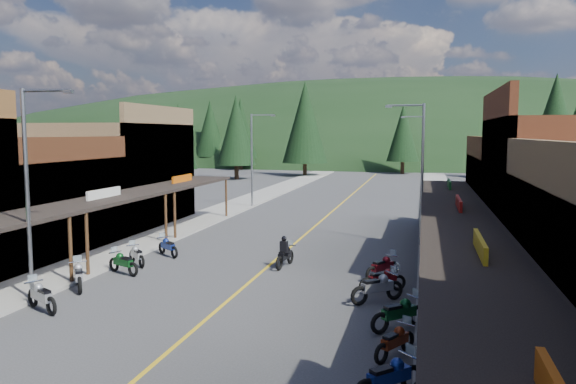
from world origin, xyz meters
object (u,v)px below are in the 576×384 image
Objects in this scene: pine_1 at (241,128)px; pine_3 at (403,132)px; bike_east_3 at (389,375)px; bike_east_6 at (377,286)px; bike_west_5 at (41,295)px; pedestrian_east_b at (429,219)px; rider_on_bike at (285,254)px; pine_11 at (555,125)px; shop_west_2 at (20,206)px; shop_east_3 at (539,199)px; bike_west_7 at (123,262)px; shop_west_3 at (115,174)px; pine_4 at (504,127)px; bike_east_4 at (395,340)px; streetlight_2 at (420,168)px; bike_west_8 at (137,254)px; bike_west_9 at (168,246)px; bike_east_8 at (383,266)px; pine_8 at (179,136)px; pine_10 at (236,130)px; bike_east_5 at (399,312)px; bike_east_7 at (383,278)px; pine_2 at (305,122)px; pine_0 at (135,133)px; pedestrian_east_a at (440,310)px; streetlight_1 at (253,156)px; pine_7 at (210,129)px; streetlight_3 at (421,154)px; bike_west_6 at (79,275)px.

pine_3 is at bearing -8.13° from pine_1.
bike_east_3 is 0.92× the size of bike_east_6.
pedestrian_east_b reaches higher than bike_west_5.
pine_11 is at bearing 69.68° from rider_on_bike.
shop_east_3 is (27.51, 9.60, -0.00)m from shop_west_2.
shop_west_3 is at bearing 56.86° from bike_west_7.
pine_4 is (42.00, -10.00, 0.00)m from pine_1.
pine_1 is 84.11m from bike_east_4.
bike_west_8 is (-13.20, -7.59, -3.91)m from streetlight_2.
streetlight_2 is 15.72m from bike_west_8.
bike_west_9 is 11.37m from bike_east_8.
pine_3 is at bearing 45.00° from pine_8.
bike_east_6 reaches higher than bike_east_8.
pine_10 reaches higher than bike_east_8.
shop_west_2 is at bearing -152.87° from bike_east_5.
pine_3 is 36.77m from pine_8.
pine_3 is at bearing 119.74° from pine_11.
pine_11 is 5.70× the size of bike_east_5.
pine_10 is at bearing 118.85° from rider_on_bike.
bike_east_7 is (-8.09, -12.77, -1.96)m from shop_east_3.
bike_east_6 is at bearing -37.00° from rider_on_bike.
pedestrian_east_b is at bearing -115.36° from pine_11.
pine_2 reaches higher than rider_on_bike.
pine_1 is at bearing 98.53° from shop_west_2.
rider_on_bike is (-12.94, -9.57, -1.91)m from shop_east_3.
rider_on_bike is (40.82, -60.27, -5.86)m from pine_0.
pine_10 is at bearing 163.66° from bike_east_6.
shop_west_3 is at bearing 77.41° from bike_west_8.
bike_east_8 is at bearing -55.08° from pine_8.
pine_0 reaches higher than bike_west_7.
bike_east_6 is at bearing -67.94° from pine_1.
bike_east_5 is at bearing -56.40° from bike_west_5.
bike_east_3 is 1.28× the size of pedestrian_east_a.
streetlight_1 is 32.19m from pedestrian_east_a.
shop_west_3 is 0.94× the size of pine_10.
pine_7 is 1.25× the size of pine_8.
bike_east_6 is 1.48m from bike_east_7.
shop_west_2 is at bearing -89.82° from shop_west_3.
streetlight_3 is (-6.80, 18.70, 1.93)m from shop_east_3.
streetlight_1 is 45.39m from pine_3.
bike_west_6 is at bearing -88.95° from streetlight_1.
bike_east_5 reaches higher than bike_west_7.
pine_2 is at bearing 116.96° from shop_east_3.
pine_8 reaches higher than bike_east_5.
pine_0 reaches higher than rider_on_bike.
bike_east_4 is at bearing -24.58° from bike_east_7.
shop_east_3 is at bearing -18.74° from bike_west_8.
pedestrian_east_a is at bearing -98.78° from pine_4.
pine_8 is at bearing 102.15° from shop_west_2.
pedestrian_east_b is (-10.43, -48.23, -6.16)m from pine_4.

